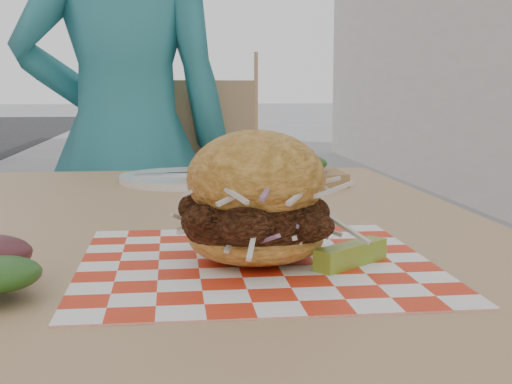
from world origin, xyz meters
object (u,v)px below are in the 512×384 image
diner (125,144)px  patio_chair (177,230)px  sandwich (256,205)px  patio_table (199,275)px

diner → patio_chair: 0.27m
sandwich → diner: bearing=99.9°
diner → sandwich: diner is taller
sandwich → patio_chair: bearing=93.7°
patio_table → diner: bearing=99.5°
diner → patio_table: bearing=97.5°
diner → sandwich: (0.20, -1.17, 0.03)m
diner → patio_chair: size_ratio=1.65×
diner → sandwich: 1.19m
diner → patio_table: (0.15, -0.92, -0.11)m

